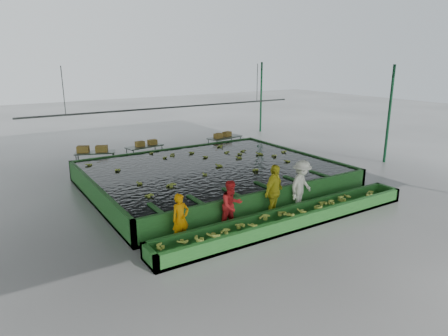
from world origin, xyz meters
TOP-DOWN VIEW (x-y plane):
  - ground at (0.00, 0.00)m, footprint 80.00×80.00m
  - shed_roof at (0.00, 0.00)m, footprint 20.00×22.00m
  - shed_posts at (0.00, 0.00)m, footprint 20.00×22.00m
  - flotation_tank at (0.00, 1.50)m, footprint 10.00×8.00m
  - tank_water at (0.00, 1.50)m, footprint 9.70×7.70m
  - sorting_trough at (0.00, -3.60)m, footprint 10.00×1.00m
  - cableway_rail at (0.00, 5.00)m, footprint 0.08×0.08m
  - rail_hanger_left at (-5.00, 5.00)m, footprint 0.04×0.04m
  - rail_hanger_right at (5.00, 5.00)m, footprint 0.04×0.04m
  - worker_a at (-3.61, -2.80)m, footprint 0.59×0.42m
  - worker_b at (-1.82, -2.80)m, footprint 0.83×0.66m
  - worker_c at (-0.10, -2.80)m, footprint 1.20×0.87m
  - worker_d at (1.14, -2.80)m, footprint 1.37×1.06m
  - packing_table_left at (-3.49, 6.79)m, footprint 2.04×1.36m
  - packing_table_mid at (-0.94, 6.77)m, footprint 2.02×1.09m
  - packing_table_right at (3.74, 6.29)m, footprint 2.20×1.24m
  - box_stack_left at (-3.59, 6.82)m, footprint 1.46×0.99m
  - box_stack_mid at (-0.80, 6.85)m, footprint 1.19×0.43m
  - box_stack_right at (3.59, 6.29)m, footprint 1.24×0.62m
  - floating_bananas at (0.00, 2.30)m, footprint 8.61×5.87m
  - trough_bananas at (0.00, -3.60)m, footprint 8.56×0.57m

SIDE VIEW (x-z plane):
  - ground at x=0.00m, z-range 0.00..0.00m
  - sorting_trough at x=0.00m, z-range 0.00..0.50m
  - trough_bananas at x=0.00m, z-range 0.34..0.46m
  - packing_table_left at x=-3.49m, z-range 0.00..0.86m
  - packing_table_mid at x=-0.94m, z-range 0.00..0.87m
  - flotation_tank at x=0.00m, z-range 0.00..0.90m
  - packing_table_right at x=3.74m, z-range 0.00..0.94m
  - worker_a at x=-3.61m, z-range 0.00..1.53m
  - worker_b at x=-1.82m, z-range 0.00..1.63m
  - tank_water at x=0.00m, z-range 0.85..0.85m
  - floating_bananas at x=0.00m, z-range 0.79..0.91m
  - box_stack_left at x=-3.59m, z-range 0.71..1.02m
  - box_stack_mid at x=-0.80m, z-range 0.75..1.00m
  - worker_d at x=1.14m, z-range 0.00..1.87m
  - box_stack_right at x=3.59m, z-range 0.81..1.07m
  - worker_c at x=-0.10m, z-range 0.00..1.90m
  - shed_posts at x=0.00m, z-range 0.00..5.00m
  - cableway_rail at x=0.00m, z-range -4.00..10.00m
  - rail_hanger_left at x=-5.00m, z-range 3.00..5.00m
  - rail_hanger_right at x=5.00m, z-range 3.00..5.00m
  - shed_roof at x=0.00m, z-range 4.98..5.02m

